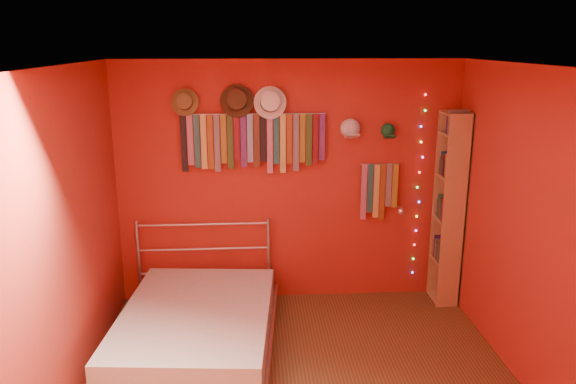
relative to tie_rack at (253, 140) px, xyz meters
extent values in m
cube|color=maroon|center=(0.37, 0.06, -0.47)|extent=(3.50, 0.02, 2.50)
cube|color=maroon|center=(2.12, -1.69, -0.47)|extent=(0.02, 3.50, 2.50)
cube|color=maroon|center=(-1.38, -1.69, -0.47)|extent=(0.02, 3.50, 2.50)
cube|color=white|center=(0.37, -1.69, 0.78)|extent=(3.50, 3.50, 0.02)
cylinder|color=#B9B9BE|center=(0.01, 0.01, 0.25)|extent=(1.45, 0.01, 0.01)
cube|color=black|center=(-0.68, 0.00, -0.03)|extent=(0.06, 0.01, 0.57)
cube|color=#AC566F|center=(-0.61, 0.00, 0.00)|extent=(0.06, 0.01, 0.50)
cube|color=#1A5C5C|center=(-0.55, -0.01, -0.01)|extent=(0.06, 0.01, 0.53)
cube|color=#CDB452|center=(-0.48, 0.00, -0.02)|extent=(0.06, 0.01, 0.54)
cube|color=brown|center=(-0.42, 0.00, -0.02)|extent=(0.06, 0.01, 0.54)
cube|color=navy|center=(-0.35, -0.01, -0.04)|extent=(0.06, 0.01, 0.57)
cube|color=olive|center=(-0.29, 0.00, 0.01)|extent=(0.06, 0.01, 0.49)
cube|color=#27451B|center=(-0.22, 0.00, -0.02)|extent=(0.06, 0.01, 0.54)
cube|color=maroon|center=(-0.16, -0.01, 0.02)|extent=(0.06, 0.01, 0.46)
cube|color=#411A69|center=(-0.09, 0.00, -0.02)|extent=(0.06, 0.01, 0.53)
cube|color=#688EBA|center=(-0.03, 0.00, 0.01)|extent=(0.06, 0.01, 0.48)
cube|color=#452517|center=(0.04, -0.01, -0.01)|extent=(0.06, 0.01, 0.52)
cube|color=black|center=(0.10, 0.00, 0.01)|extent=(0.06, 0.01, 0.48)
cube|color=#C1608C|center=(0.17, 0.00, -0.05)|extent=(0.06, 0.01, 0.59)
cube|color=#195A59|center=(0.23, -0.01, 0.00)|extent=(0.06, 0.01, 0.50)
cube|color=#CED053|center=(0.30, 0.00, -0.05)|extent=(0.06, 0.01, 0.60)
cube|color=maroon|center=(0.36, 0.00, 0.00)|extent=(0.06, 0.01, 0.51)
cube|color=navy|center=(0.43, -0.01, -0.04)|extent=(0.06, 0.01, 0.57)
cube|color=olive|center=(0.49, 0.00, 0.01)|extent=(0.06, 0.01, 0.49)
cube|color=#275120|center=(0.56, 0.00, -0.01)|extent=(0.06, 0.01, 0.52)
cube|color=#5E0E11|center=(0.62, -0.01, 0.00)|extent=(0.06, 0.01, 0.51)
cube|color=#48175E|center=(0.69, 0.00, 0.02)|extent=(0.06, 0.01, 0.47)
cylinder|color=#B9B9BE|center=(1.29, 0.01, -0.27)|extent=(0.40, 0.01, 0.01)
cube|color=#A35175|center=(1.13, 0.00, -0.56)|extent=(0.06, 0.01, 0.59)
cube|color=#18544B|center=(1.20, 0.00, -0.52)|extent=(0.06, 0.01, 0.51)
cube|color=tan|center=(1.26, -0.01, -0.55)|extent=(0.06, 0.01, 0.57)
cube|color=brown|center=(1.32, 0.00, -0.57)|extent=(0.06, 0.01, 0.59)
cube|color=navy|center=(1.39, 0.00, -0.49)|extent=(0.06, 0.01, 0.45)
cube|color=olive|center=(1.45, -0.01, -0.50)|extent=(0.06, 0.01, 0.46)
cylinder|color=olive|center=(-0.65, 0.00, 0.37)|extent=(0.27, 0.07, 0.26)
cylinder|color=olive|center=(-0.65, -0.04, 0.38)|extent=(0.16, 0.13, 0.17)
cylinder|color=#332314|center=(-0.65, -0.02, 0.38)|extent=(0.16, 0.05, 0.16)
cylinder|color=#432C17|center=(-0.15, 0.00, 0.38)|extent=(0.33, 0.08, 0.32)
cylinder|color=#432C17|center=(-0.15, -0.05, 0.39)|extent=(0.19, 0.16, 0.21)
cylinder|color=black|center=(-0.15, -0.02, 0.39)|extent=(0.20, 0.07, 0.20)
cylinder|color=white|center=(0.17, 0.00, 0.36)|extent=(0.32, 0.08, 0.32)
cylinder|color=white|center=(0.17, -0.05, 0.37)|extent=(0.19, 0.16, 0.21)
cylinder|color=black|center=(0.17, -0.02, 0.37)|extent=(0.19, 0.06, 0.20)
ellipsoid|color=white|center=(0.97, 0.01, 0.10)|extent=(0.19, 0.14, 0.19)
cube|color=white|center=(0.97, -0.10, 0.04)|extent=(0.14, 0.10, 0.06)
ellipsoid|color=#186E39|center=(1.36, 0.01, 0.07)|extent=(0.16, 0.12, 0.16)
cube|color=#186E39|center=(1.36, -0.08, 0.03)|extent=(0.12, 0.08, 0.05)
sphere|color=#FF3333|center=(1.72, 0.02, 0.43)|extent=(0.02, 0.02, 0.02)
sphere|color=#33FF4C|center=(1.73, 0.02, 0.27)|extent=(0.02, 0.02, 0.02)
sphere|color=#4C66FF|center=(1.70, 0.02, 0.11)|extent=(0.02, 0.02, 0.02)
sphere|color=yellow|center=(1.71, 0.02, -0.05)|extent=(0.02, 0.02, 0.02)
sphere|color=#FF4CCC|center=(1.73, 0.02, -0.21)|extent=(0.02, 0.02, 0.02)
sphere|color=#FF3333|center=(1.71, 0.02, -0.37)|extent=(0.02, 0.02, 0.02)
sphere|color=#33FF4C|center=(1.70, 0.02, -0.52)|extent=(0.02, 0.02, 0.02)
sphere|color=#4C66FF|center=(1.72, 0.02, -0.68)|extent=(0.02, 0.02, 0.02)
sphere|color=yellow|center=(1.71, 0.02, -0.84)|extent=(0.02, 0.02, 0.02)
sphere|color=#FF4CCC|center=(1.71, 0.02, -1.00)|extent=(0.02, 0.02, 0.02)
sphere|color=#FF3333|center=(1.70, 0.02, -1.16)|extent=(0.02, 0.02, 0.02)
sphere|color=#33FF4C|center=(1.70, 0.02, -1.32)|extent=(0.02, 0.02, 0.02)
sphere|color=#4C66FF|center=(1.70, 0.02, -1.48)|extent=(0.02, 0.02, 0.02)
cylinder|color=#B9B9BE|center=(1.47, 0.04, -0.73)|extent=(0.04, 0.03, 0.04)
cylinder|color=#B9B9BE|center=(1.47, -0.08, -0.70)|extent=(0.01, 0.26, 0.08)
sphere|color=white|center=(1.47, -0.21, -0.71)|extent=(0.07, 0.07, 0.07)
cube|color=#B0774F|center=(1.99, -0.32, -0.72)|extent=(0.24, 0.02, 2.00)
cube|color=#B0774F|center=(1.99, 0.00, -0.72)|extent=(0.24, 0.02, 2.00)
cube|color=#B0774F|center=(2.10, -0.16, -0.72)|extent=(0.02, 0.34, 2.00)
cube|color=#B0774F|center=(1.99, -0.16, -1.70)|extent=(0.24, 0.32, 0.02)
cube|color=#B0774F|center=(1.99, -0.16, -1.27)|extent=(0.24, 0.32, 0.02)
cube|color=#B0774F|center=(1.99, -0.16, -0.82)|extent=(0.24, 0.32, 0.02)
cube|color=#B0774F|center=(1.99, -0.16, -0.37)|extent=(0.24, 0.32, 0.02)
cube|color=#B0774F|center=(1.99, -0.16, 0.06)|extent=(0.24, 0.32, 0.02)
cube|color=#B0774F|center=(1.99, -0.16, 0.26)|extent=(0.24, 0.32, 0.02)
cylinder|color=#B9B9BE|center=(-1.19, -0.04, -1.27)|extent=(0.03, 0.03, 0.91)
cylinder|color=#B9B9BE|center=(0.14, -0.04, -1.27)|extent=(0.03, 0.03, 0.91)
cylinder|color=#B9B9BE|center=(-0.53, -0.04, -1.39)|extent=(1.34, 0.02, 0.02)
cylinder|color=#B9B9BE|center=(-0.53, -0.04, -1.13)|extent=(1.34, 0.02, 0.02)
cylinder|color=#B9B9BE|center=(-0.53, -0.04, -0.86)|extent=(1.34, 0.02, 0.02)
cube|color=beige|center=(-0.53, -0.99, -1.51)|extent=(1.43, 1.92, 0.36)
cylinder|color=#B9B9BE|center=(-1.19, -0.99, -1.53)|extent=(0.19, 1.81, 0.03)
cylinder|color=#B9B9BE|center=(0.14, -0.99, -1.53)|extent=(0.19, 1.81, 0.03)
camera|label=1|loc=(-0.01, -5.51, 0.95)|focal=35.00mm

